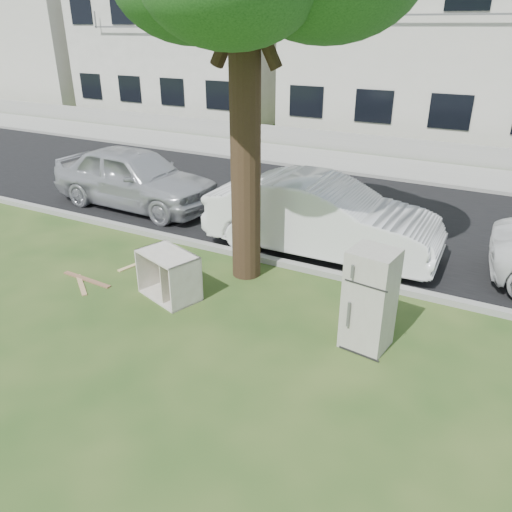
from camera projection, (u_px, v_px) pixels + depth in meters
The scene contains 16 objects.
ground at pixel (214, 323), 8.08m from camera, with size 120.00×120.00×0.00m, color #244418.
road at pixel (339, 212), 12.88m from camera, with size 120.00×7.00×0.01m, color black.
kerb_near at pixel (280, 265), 10.04m from camera, with size 120.00×0.18×0.12m, color gray.
kerb_far at pixel (377, 178), 15.72m from camera, with size 120.00×0.18×0.12m, color gray.
sidewalk at pixel (388, 167), 16.88m from camera, with size 120.00×2.80×0.01m, color gray.
low_wall at pixel (401, 148), 18.02m from camera, with size 120.00×0.15×0.70m, color gray.
townhouse_left at pixel (197, 43), 25.71m from camera, with size 10.20×8.16×7.04m.
townhouse_center at pixel (439, 43), 20.52m from camera, with size 11.22×8.16×7.44m.
filler_left at pixel (21, 45), 32.21m from camera, with size 16.00×9.00×6.40m, color beige.
fridge at pixel (370, 300), 7.22m from camera, with size 0.64×0.60×1.56m, color beige.
cabinet at pixel (169, 275), 8.73m from camera, with size 1.06×0.66×0.83m, color white.
plank_a at pixel (87, 279), 9.45m from camera, with size 1.19×0.10×0.02m, color brown.
plank_b at pixel (81, 285), 9.26m from camera, with size 0.88×0.09×0.02m, color tan.
plank_c at pixel (137, 264), 10.05m from camera, with size 0.86×0.10×0.02m, color tan.
car_center at pixel (321, 217), 10.29m from camera, with size 1.69×4.84×1.60m, color white.
car_left at pixel (135, 177), 12.99m from camera, with size 1.85×4.60×1.57m, color #A8AAB0.
Camera 1 is at (3.82, -5.74, 4.40)m, focal length 35.00 mm.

